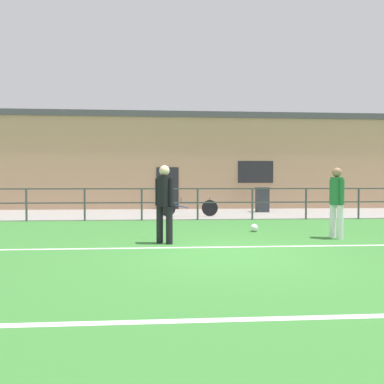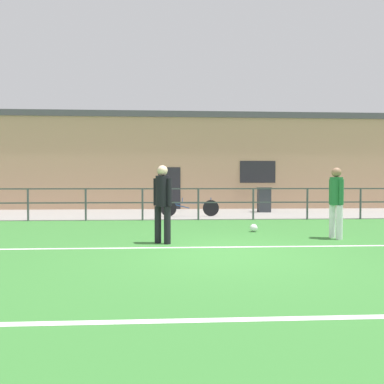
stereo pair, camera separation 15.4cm
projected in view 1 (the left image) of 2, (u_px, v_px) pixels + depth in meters
ground at (223, 254)px, 6.88m from camera, size 60.00×44.00×0.04m
field_line_touchline at (219, 247)px, 7.49m from camera, size 36.00×0.11×0.00m
field_line_hash at (274, 319)px, 3.57m from camera, size 36.00×0.11×0.00m
pavement_strip at (193, 214)px, 15.36m from camera, size 48.00×5.00×0.02m
perimeter_fence at (198, 199)px, 12.84m from camera, size 36.07×0.07×1.15m
clubhouse_facade at (188, 162)px, 18.98m from camera, size 28.00×2.56×4.89m
player_goalkeeper at (164, 199)px, 7.92m from camera, size 0.41×0.32×1.74m
player_winger at (337, 198)px, 8.66m from camera, size 0.30×0.46×1.72m
soccer_ball_match at (254, 228)px, 9.83m from camera, size 0.21×0.21×0.21m
bicycle_parked_0 at (189, 208)px, 14.03m from camera, size 2.31×0.04×0.74m
trash_bin_0 at (262, 200)px, 16.05m from camera, size 0.57×0.48×1.11m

